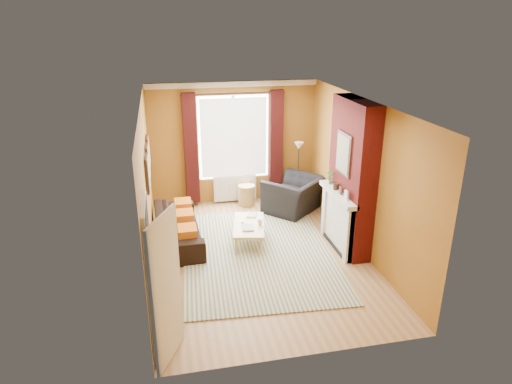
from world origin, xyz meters
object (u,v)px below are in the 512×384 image
Objects in this scene: sofa at (178,227)px; floor_lamp at (299,155)px; coffee_table at (249,226)px; armchair at (293,195)px; wicker_stool at (247,195)px.

floor_lamp is (2.86, 1.46, 0.85)m from sofa.
sofa is at bearing 178.20° from coffee_table.
armchair is 0.94m from floor_lamp.
floor_lamp is at bearing -158.86° from armchair.
coffee_table is at bearing -105.26° from sofa.
floor_lamp reaches higher than coffee_table.
armchair is 2.46× the size of wicker_stool.
sofa is 1.69× the size of coffee_table.
armchair reaches higher than sofa.
sofa is 4.31× the size of wicker_stool.
sofa is at bearing -152.96° from floor_lamp.
armchair reaches higher than coffee_table.
coffee_table is at bearing 2.53° from armchair.
wicker_stool is 0.33× the size of floor_lamp.
armchair is 1.13m from wicker_stool.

